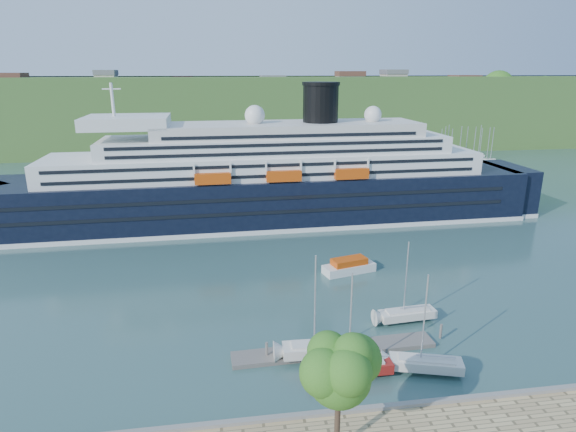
# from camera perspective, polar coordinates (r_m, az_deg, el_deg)

# --- Properties ---
(ground) EXTENTS (400.00, 400.00, 0.00)m
(ground) POSITION_cam_1_polar(r_m,az_deg,el_deg) (40.80, 8.66, -22.77)
(ground) COLOR #294A48
(ground) RESTS_ON ground
(far_hillside) EXTENTS (400.00, 50.00, 24.00)m
(far_hillside) POSITION_cam_1_polar(r_m,az_deg,el_deg) (175.69, -5.30, 12.22)
(far_hillside) COLOR #3B6327
(far_hillside) RESTS_ON ground
(quay_coping) EXTENTS (220.00, 0.50, 0.30)m
(quay_coping) POSITION_cam_1_polar(r_m,az_deg,el_deg) (39.93, 8.83, -21.67)
(quay_coping) COLOR slate
(quay_coping) RESTS_ON promenade
(cruise_ship) EXTENTS (108.02, 17.95, 24.19)m
(cruise_ship) POSITION_cam_1_polar(r_m,az_deg,el_deg) (83.65, -3.86, 7.30)
(cruise_ship) COLOR black
(cruise_ship) RESTS_ON ground
(promenade_tree) EXTENTS (5.77, 5.77, 9.55)m
(promenade_tree) POSITION_cam_1_polar(r_m,az_deg,el_deg) (33.82, 6.00, -19.75)
(promenade_tree) COLOR #245917
(promenade_tree) RESTS_ON promenade
(floating_pontoon) EXTENTS (19.85, 3.24, 0.44)m
(floating_pontoon) POSITION_cam_1_polar(r_m,az_deg,el_deg) (48.14, 5.55, -15.47)
(floating_pontoon) COLOR slate
(floating_pontoon) RESTS_ON ground
(sailboat_white_near) EXTENTS (7.77, 2.46, 9.93)m
(sailboat_white_near) POSITION_cam_1_polar(r_m,az_deg,el_deg) (44.63, 3.89, -11.17)
(sailboat_white_near) COLOR silver
(sailboat_white_near) RESTS_ON ground
(sailboat_red) EXTENTS (7.37, 2.08, 9.50)m
(sailboat_red) POSITION_cam_1_polar(r_m,az_deg,el_deg) (42.63, 8.06, -13.07)
(sailboat_red) COLOR maroon
(sailboat_red) RESTS_ON ground
(sailboat_white_far) EXTENTS (6.89, 2.39, 8.74)m
(sailboat_white_far) POSITION_cam_1_polar(r_m,az_deg,el_deg) (52.60, 14.23, -7.86)
(sailboat_white_far) COLOR silver
(sailboat_white_far) RESTS_ON ground
(tender_launch) EXTENTS (7.51, 4.15, 1.97)m
(tender_launch) POSITION_cam_1_polar(r_m,az_deg,el_deg) (65.05, 7.24, -5.82)
(tender_launch) COLOR #C5430B
(tender_launch) RESTS_ON ground
(sailboat_extra) EXTENTS (7.28, 3.86, 9.06)m
(sailboat_extra) POSITION_cam_1_polar(r_m,az_deg,el_deg) (44.53, 16.41, -12.58)
(sailboat_extra) COLOR silver
(sailboat_extra) RESTS_ON ground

